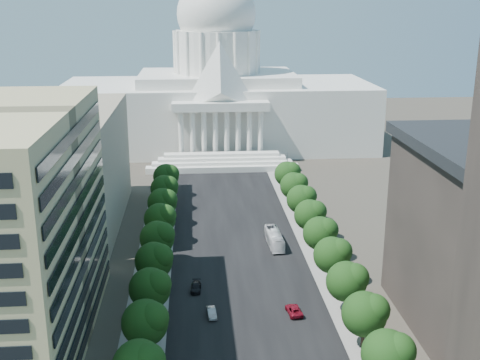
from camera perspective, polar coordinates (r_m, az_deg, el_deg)
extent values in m
cube|color=black|center=(151.90, -0.59, -4.93)|extent=(30.00, 260.00, 0.01)
cube|color=gray|center=(151.91, -7.79, -5.09)|extent=(8.00, 260.00, 0.02)
cube|color=gray|center=(154.24, 6.49, -4.70)|extent=(8.00, 260.00, 0.02)
cube|color=white|center=(240.08, -2.14, 6.23)|extent=(120.00, 50.00, 25.00)
cube|color=white|center=(237.89, -2.18, 9.66)|extent=(60.00, 40.00, 4.00)
cube|color=white|center=(212.13, -1.86, 7.04)|extent=(34.00, 8.00, 3.00)
cylinder|color=white|center=(236.89, -2.21, 12.06)|extent=(32.00, 32.00, 16.00)
ellipsoid|color=white|center=(236.19, -2.24, 15.45)|extent=(30.00, 30.00, 27.60)
cube|color=gray|center=(161.08, -18.16, 1.11)|extent=(38.00, 52.00, 30.00)
cylinder|color=#33261C|center=(102.91, -8.89, -15.48)|extent=(0.56, 0.56, 2.94)
sphere|color=black|center=(100.51, -9.01, -13.20)|extent=(7.60, 7.60, 7.60)
sphere|color=black|center=(99.18, -8.29, -12.85)|extent=(5.32, 5.32, 5.32)
cylinder|color=#33261C|center=(113.23, -8.45, -12.25)|extent=(0.56, 0.56, 2.94)
sphere|color=black|center=(111.05, -8.55, -10.13)|extent=(7.60, 7.60, 7.60)
sphere|color=black|center=(109.77, -7.90, -9.77)|extent=(5.32, 5.32, 5.32)
cylinder|color=#33261C|center=(123.86, -8.09, -9.58)|extent=(0.56, 0.56, 2.94)
sphere|color=black|center=(121.87, -8.18, -7.59)|extent=(7.60, 7.60, 7.60)
sphere|color=black|center=(120.63, -7.59, -7.24)|extent=(5.32, 5.32, 5.32)
cylinder|color=#33261C|center=(134.71, -7.79, -7.33)|extent=(0.56, 0.56, 2.94)
sphere|color=black|center=(132.89, -7.87, -5.48)|extent=(7.60, 7.60, 7.60)
sphere|color=black|center=(131.68, -7.33, -5.13)|extent=(5.32, 5.32, 5.32)
cylinder|color=#33261C|center=(145.75, -7.54, -5.42)|extent=(0.56, 0.56, 2.94)
sphere|color=black|center=(144.06, -7.61, -3.68)|extent=(7.60, 7.60, 7.60)
sphere|color=black|center=(142.88, -7.11, -3.35)|extent=(5.32, 5.32, 5.32)
cylinder|color=#33261C|center=(156.92, -7.33, -3.78)|extent=(0.56, 0.56, 2.94)
sphere|color=black|center=(155.36, -7.39, -2.15)|extent=(7.60, 7.60, 7.60)
sphere|color=black|center=(154.21, -6.93, -1.83)|extent=(5.32, 5.32, 5.32)
cylinder|color=#33261C|center=(168.21, -7.14, -2.35)|extent=(0.56, 0.56, 2.94)
sphere|color=black|center=(166.75, -7.20, -0.83)|extent=(7.60, 7.60, 7.60)
sphere|color=black|center=(165.63, -6.77, -0.52)|extent=(5.32, 5.32, 5.32)
cylinder|color=#33261C|center=(179.60, -6.98, -1.11)|extent=(0.56, 0.56, 2.94)
sphere|color=black|center=(178.23, -7.03, 0.33)|extent=(7.60, 7.60, 7.60)
sphere|color=black|center=(177.13, -6.63, 0.62)|extent=(5.32, 5.32, 5.32)
sphere|color=black|center=(93.99, 13.75, -15.79)|extent=(7.60, 7.60, 7.60)
sphere|color=black|center=(93.19, 14.75, -15.36)|extent=(5.32, 5.32, 5.32)
cylinder|color=#33261C|center=(106.14, 11.55, -14.55)|extent=(0.56, 0.56, 2.94)
sphere|color=black|center=(103.82, 11.70, -12.32)|extent=(7.60, 7.60, 7.60)
sphere|color=black|center=(103.00, 12.58, -11.91)|extent=(5.32, 5.32, 5.32)
cylinder|color=#33261C|center=(116.18, 9.94, -11.54)|extent=(0.56, 0.56, 2.94)
sphere|color=black|center=(114.05, 10.05, -9.45)|extent=(7.60, 7.60, 7.60)
sphere|color=black|center=(113.23, 10.84, -9.06)|extent=(5.32, 5.32, 5.32)
cylinder|color=#33261C|center=(126.56, 8.61, -9.01)|extent=(0.56, 0.56, 2.94)
sphere|color=black|center=(124.61, 8.70, -7.06)|extent=(7.60, 7.60, 7.60)
sphere|color=black|center=(123.78, 9.41, -6.68)|extent=(5.32, 5.32, 5.32)
cylinder|color=#33261C|center=(137.20, 7.50, -6.86)|extent=(0.56, 0.56, 2.94)
sphere|color=black|center=(135.40, 7.58, -5.03)|extent=(7.60, 7.60, 7.60)
sphere|color=black|center=(134.58, 8.22, -4.68)|extent=(5.32, 5.32, 5.32)
cylinder|color=#33261C|center=(148.05, 6.56, -5.02)|extent=(0.56, 0.56, 2.94)
sphere|color=black|center=(146.39, 6.62, -3.31)|extent=(7.60, 7.60, 7.60)
sphere|color=black|center=(145.56, 7.21, -2.97)|extent=(5.32, 5.32, 5.32)
cylinder|color=#33261C|center=(159.06, 5.76, -3.44)|extent=(0.56, 0.56, 2.94)
sphere|color=black|center=(157.52, 5.80, -1.83)|extent=(7.60, 7.60, 7.60)
sphere|color=black|center=(156.69, 6.34, -1.51)|extent=(5.32, 5.32, 5.32)
cylinder|color=#33261C|center=(170.21, 5.06, -2.06)|extent=(0.56, 0.56, 2.94)
sphere|color=black|center=(168.77, 5.10, -0.55)|extent=(7.60, 7.60, 7.60)
sphere|color=black|center=(167.94, 5.60, -0.24)|extent=(5.32, 5.32, 5.32)
cylinder|color=#33261C|center=(181.47, 4.45, -0.85)|extent=(0.56, 0.56, 2.94)
sphere|color=black|center=(180.12, 4.48, 0.58)|extent=(7.60, 7.60, 7.60)
sphere|color=black|center=(179.29, 4.94, 0.87)|extent=(5.32, 5.32, 5.32)
cylinder|color=gray|center=(104.48, 13.15, -13.27)|extent=(0.18, 0.18, 9.00)
cylinder|color=gray|center=(102.09, 12.66, -11.24)|extent=(2.40, 0.14, 0.14)
sphere|color=gray|center=(101.84, 12.05, -11.33)|extent=(0.44, 0.44, 0.44)
cylinder|color=gray|center=(125.85, 9.79, -7.70)|extent=(0.18, 0.18, 9.00)
cylinder|color=gray|center=(123.88, 9.34, -5.91)|extent=(2.40, 0.14, 0.14)
sphere|color=gray|center=(123.67, 8.84, -5.98)|extent=(0.44, 0.44, 0.44)
cylinder|color=gray|center=(148.36, 7.48, -3.75)|extent=(0.18, 0.18, 9.00)
cylinder|color=gray|center=(146.69, 7.08, -2.20)|extent=(2.40, 0.14, 0.14)
sphere|color=gray|center=(146.51, 6.66, -2.25)|extent=(0.44, 0.44, 0.44)
cylinder|color=gray|center=(171.57, 5.80, -0.86)|extent=(0.18, 0.18, 9.00)
cylinder|color=gray|center=(170.12, 5.44, 0.51)|extent=(2.40, 0.14, 0.14)
sphere|color=gray|center=(169.97, 5.08, 0.47)|extent=(0.44, 0.44, 0.44)
cylinder|color=gray|center=(195.21, 4.52, 1.34)|extent=(0.18, 0.18, 9.00)
cylinder|color=gray|center=(193.94, 4.20, 2.56)|extent=(2.40, 0.14, 0.14)
sphere|color=gray|center=(193.81, 3.88, 2.52)|extent=(0.44, 0.44, 0.44)
imported|color=#94959B|center=(113.42, -2.71, -12.46)|extent=(1.95, 4.52, 1.45)
imported|color=maroon|center=(114.51, 5.13, -12.20)|extent=(3.00, 5.51, 1.47)
imported|color=black|center=(122.72, -4.21, -10.11)|extent=(2.28, 5.00, 1.42)
imported|color=white|center=(143.42, 3.28, -5.56)|extent=(3.42, 12.51, 3.45)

